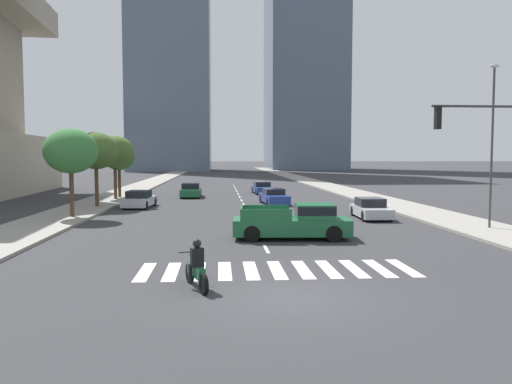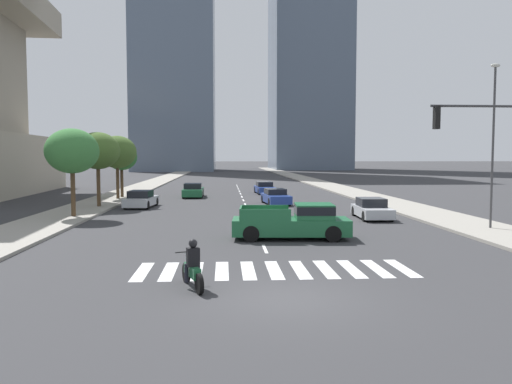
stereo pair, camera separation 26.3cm
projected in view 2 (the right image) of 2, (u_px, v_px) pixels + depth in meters
ground_plane at (287, 299)px, 13.94m from camera, size 800.00×800.00×0.00m
sidewalk_east at (381, 200)px, 44.56m from camera, size 4.00×260.00×0.15m
sidewalk_west at (103, 202)px, 43.05m from camera, size 4.00×260.00×0.15m
crosswalk_near at (274, 270)px, 17.50m from camera, size 9.45×2.88×0.01m
lane_divider_center at (243, 200)px, 45.38m from camera, size 0.14×50.00×0.01m
motorcycle_lead at (192, 269)px, 15.02m from camera, size 0.95×2.02×1.49m
pickup_truck at (297, 222)px, 24.08m from camera, size 5.64×2.44×1.67m
sedan_silver_0 at (141, 200)px, 38.98m from camera, size 2.20×4.50×1.32m
sedan_blue_1 at (276, 197)px, 41.66m from camera, size 2.19×4.76×1.27m
sedan_green_2 at (193, 191)px, 48.88m from camera, size 1.91×4.65×1.34m
sedan_silver_3 at (372, 209)px, 32.03m from camera, size 1.98×4.40×1.29m
sedan_blue_4 at (265, 188)px, 53.57m from camera, size 2.05×4.59×1.26m
traffic_signal_near at (505, 145)px, 19.97m from camera, size 5.12×0.28×6.12m
street_lamp_east at (493, 135)px, 26.45m from camera, size 0.50×0.24×8.56m
street_tree_nearest at (72, 151)px, 31.77m from camera, size 3.31×3.31×5.51m
street_tree_second at (98, 151)px, 38.25m from camera, size 3.29×3.29×5.60m
street_tree_third at (117, 152)px, 45.18m from camera, size 3.40×3.40×5.61m
street_tree_fourth at (121, 157)px, 47.07m from camera, size 2.88×2.88×4.94m
office_tower_center_skyline at (309, 16)px, 153.98m from camera, size 22.26×29.04×102.56m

